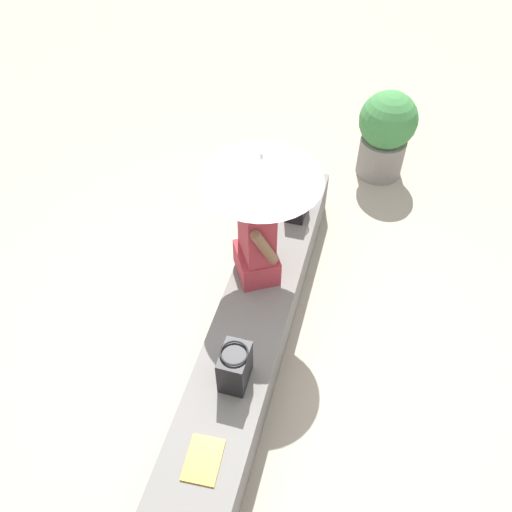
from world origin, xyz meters
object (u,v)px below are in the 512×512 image
object	(u,v)px
magazine	(203,460)
planter_far	(386,132)
handbag_black	(297,203)
person_seated	(257,236)
parasol	(261,168)
tote_bag_canvas	(235,367)

from	to	relation	value
magazine	planter_far	xyz separation A→B (m)	(3.41, -0.65, 0.07)
handbag_black	planter_far	world-z (taller)	planter_far
handbag_black	planter_far	distance (m)	1.38
handbag_black	magazine	xyz separation A→B (m)	(-2.16, 0.07, -0.12)
person_seated	planter_far	world-z (taller)	person_seated
magazine	planter_far	distance (m)	3.47
magazine	handbag_black	bearing A→B (deg)	-5.58
planter_far	person_seated	bearing A→B (deg)	159.25
parasol	magazine	distance (m)	1.79
handbag_black	person_seated	bearing A→B (deg)	167.80
parasol	tote_bag_canvas	size ratio (longest dim) A/B	3.34
person_seated	handbag_black	bearing A→B (deg)	-12.20
handbag_black	planter_far	size ratio (longest dim) A/B	0.30
person_seated	magazine	bearing A→B (deg)	-176.75
handbag_black	magazine	size ratio (longest dim) A/B	0.96
handbag_black	tote_bag_canvas	xyz separation A→B (m)	(-1.61, 0.04, 0.03)
person_seated	magazine	size ratio (longest dim) A/B	3.21
parasol	handbag_black	bearing A→B (deg)	-11.78
tote_bag_canvas	magazine	xyz separation A→B (m)	(-0.55, 0.03, -0.15)
parasol	planter_far	xyz separation A→B (m)	(1.90, -0.72, -0.89)
tote_bag_canvas	magazine	world-z (taller)	tote_bag_canvas
planter_far	handbag_black	bearing A→B (deg)	154.83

